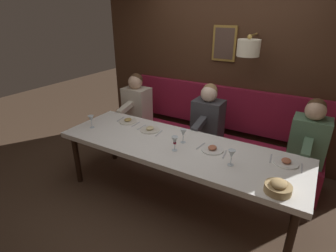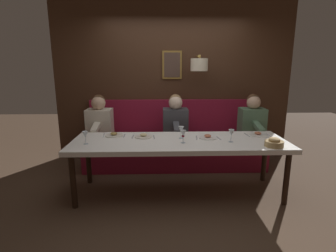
# 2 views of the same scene
# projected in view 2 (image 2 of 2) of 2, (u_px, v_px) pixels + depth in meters

# --- Properties ---
(ground_plane) EXTENTS (12.00, 12.00, 0.00)m
(ground_plane) POSITION_uv_depth(u_px,v_px,m) (179.00, 192.00, 3.61)
(ground_plane) COLOR #4C3828
(dining_table) EXTENTS (0.90, 2.79, 0.74)m
(dining_table) POSITION_uv_depth(u_px,v_px,m) (179.00, 145.00, 3.46)
(dining_table) COLOR white
(dining_table) RESTS_ON ground_plane
(banquette_bench) EXTENTS (0.52, 2.99, 0.45)m
(banquette_bench) POSITION_uv_depth(u_px,v_px,m) (175.00, 155.00, 4.42)
(banquette_bench) COLOR maroon
(banquette_bench) RESTS_ON ground_plane
(back_wall_panel) EXTENTS (0.59, 4.19, 2.90)m
(back_wall_panel) POSITION_uv_depth(u_px,v_px,m) (174.00, 84.00, 4.73)
(back_wall_panel) COLOR #422819
(back_wall_panel) RESTS_ON ground_plane
(diner_nearest) EXTENTS (0.60, 0.40, 0.79)m
(diner_nearest) POSITION_uv_depth(u_px,v_px,m) (252.00, 120.00, 4.32)
(diner_nearest) COLOR #567A5B
(diner_nearest) RESTS_ON banquette_bench
(diner_near) EXTENTS (0.60, 0.40, 0.79)m
(diner_near) POSITION_uv_depth(u_px,v_px,m) (175.00, 121.00, 4.28)
(diner_near) COLOR #3D3D42
(diner_near) RESTS_ON banquette_bench
(diner_middle) EXTENTS (0.60, 0.40, 0.79)m
(diner_middle) POSITION_uv_depth(u_px,v_px,m) (100.00, 121.00, 4.25)
(diner_middle) COLOR beige
(diner_middle) RESTS_ON banquette_bench
(place_setting_0) EXTENTS (0.24, 0.32, 0.05)m
(place_setting_0) POSITION_uv_depth(u_px,v_px,m) (258.00, 134.00, 3.67)
(place_setting_0) COLOR white
(place_setting_0) RESTS_ON dining_table
(place_setting_1) EXTENTS (0.24, 0.32, 0.05)m
(place_setting_1) POSITION_uv_depth(u_px,v_px,m) (114.00, 135.00, 3.65)
(place_setting_1) COLOR silver
(place_setting_1) RESTS_ON dining_table
(place_setting_2) EXTENTS (0.24, 0.33, 0.05)m
(place_setting_2) POSITION_uv_depth(u_px,v_px,m) (208.00, 137.00, 3.53)
(place_setting_2) COLOR white
(place_setting_2) RESTS_ON dining_table
(place_setting_3) EXTENTS (0.24, 0.31, 0.05)m
(place_setting_3) POSITION_uv_depth(u_px,v_px,m) (143.00, 136.00, 3.59)
(place_setting_3) COLOR silver
(place_setting_3) RESTS_ON dining_table
(wine_glass_0) EXTENTS (0.07, 0.07, 0.16)m
(wine_glass_0) POSITION_uv_depth(u_px,v_px,m) (231.00, 133.00, 3.34)
(wine_glass_0) COLOR silver
(wine_glass_0) RESTS_ON dining_table
(wine_glass_1) EXTENTS (0.07, 0.07, 0.16)m
(wine_glass_1) POSITION_uv_depth(u_px,v_px,m) (183.00, 134.00, 3.30)
(wine_glass_1) COLOR silver
(wine_glass_1) RESTS_ON dining_table
(wine_glass_2) EXTENTS (0.07, 0.07, 0.16)m
(wine_glass_2) POSITION_uv_depth(u_px,v_px,m) (85.00, 135.00, 3.25)
(wine_glass_2) COLOR silver
(wine_glass_2) RESTS_ON dining_table
(wine_glass_3) EXTENTS (0.07, 0.07, 0.16)m
(wine_glass_3) POSITION_uv_depth(u_px,v_px,m) (181.00, 130.00, 3.50)
(wine_glass_3) COLOR silver
(wine_glass_3) RESTS_ON dining_table
(bread_bowl) EXTENTS (0.22, 0.22, 0.12)m
(bread_bowl) POSITION_uv_depth(u_px,v_px,m) (274.00, 143.00, 3.17)
(bread_bowl) COLOR tan
(bread_bowl) RESTS_ON dining_table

